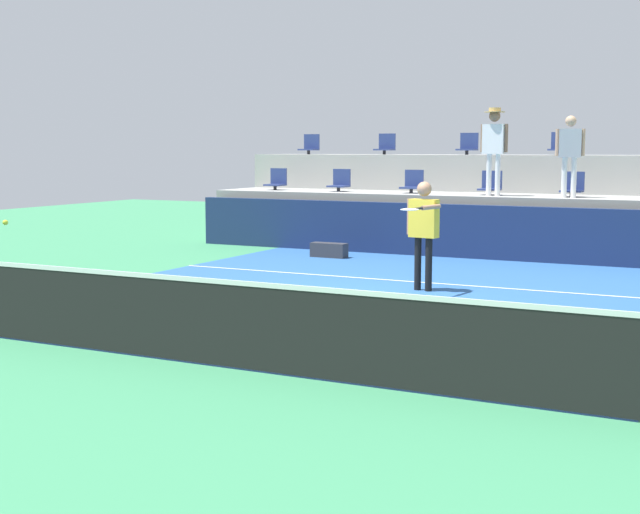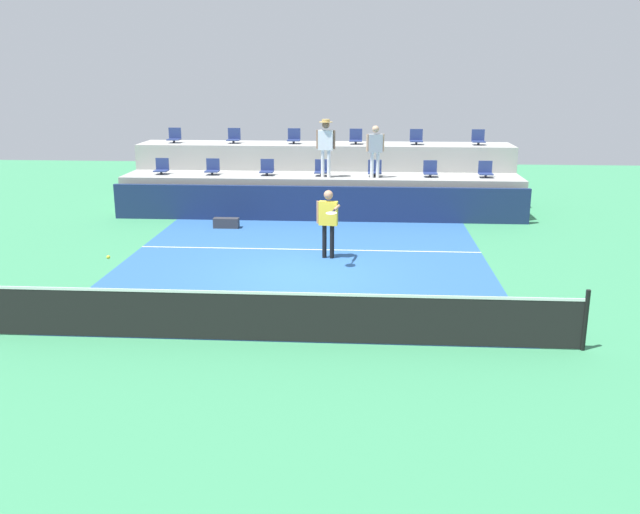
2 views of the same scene
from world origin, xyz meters
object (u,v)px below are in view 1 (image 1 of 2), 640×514
stadium_chair_upper_mid_left (468,146)px  equipment_bag (329,250)px  stadium_chair_upper_left (386,146)px  tennis_ball (5,222)px  stadium_chair_lower_left (340,182)px  spectator_with_hat (494,141)px  tennis_player (423,224)px  stadium_chair_lower_far_left (277,181)px  stadium_chair_upper_far_left (310,146)px  stadium_chair_lower_center (491,185)px  stadium_chair_lower_mid_right (573,186)px  stadium_chair_upper_mid_right (560,145)px  spectator_leaning_on_rail (570,149)px  stadium_chair_lower_mid_left (413,183)px

stadium_chair_upper_mid_left → equipment_bag: size_ratio=0.68×
stadium_chair_upper_left → tennis_ball: (0.04, -12.44, -1.00)m
stadium_chair_lower_left → spectator_with_hat: spectator_with_hat is taller
stadium_chair_upper_mid_left → tennis_player: bearing=-77.7°
spectator_with_hat → tennis_player: bearing=-85.8°
tennis_ball → equipment_bag: bearing=86.8°
stadium_chair_lower_far_left → equipment_bag: size_ratio=0.68×
stadium_chair_lower_left → tennis_ball: 10.65m
stadium_chair_upper_left → tennis_ball: 12.48m
stadium_chair_lower_left → spectator_with_hat: 3.90m
equipment_bag → stadium_chair_upper_left: bearing=96.8°
stadium_chair_upper_far_left → stadium_chair_upper_left: same height
stadium_chair_lower_center → stadium_chair_lower_mid_right: size_ratio=1.00×
tennis_player → tennis_ball: size_ratio=25.41×
stadium_chair_lower_far_left → tennis_player: bearing=-44.0°
stadium_chair_lower_mid_right → stadium_chair_upper_left: bearing=160.0°
stadium_chair_upper_mid_right → spectator_with_hat: 2.37m
stadium_chair_lower_far_left → spectator_leaning_on_rail: spectator_leaning_on_rail is taller
stadium_chair_lower_mid_left → stadium_chair_lower_mid_right: 3.53m
stadium_chair_lower_left → stadium_chair_lower_center: (3.61, 0.00, 0.00)m
stadium_chair_lower_mid_left → stadium_chair_upper_far_left: stadium_chair_upper_far_left is taller
stadium_chair_lower_left → stadium_chair_upper_mid_left: bearing=35.5°
stadium_chair_upper_mid_right → spectator_leaning_on_rail: size_ratio=0.31×
stadium_chair_upper_mid_right → tennis_ball: 13.18m
stadium_chair_upper_left → equipment_bag: size_ratio=0.68×
stadium_chair_lower_center → spectator_with_hat: spectator_with_hat is taller
stadium_chair_lower_center → spectator_leaning_on_rail: size_ratio=0.31×
stadium_chair_upper_far_left → tennis_ball: stadium_chair_upper_far_left is taller
stadium_chair_lower_mid_left → tennis_ball: 10.73m
stadium_chair_lower_center → spectator_leaning_on_rail: 1.94m
stadium_chair_lower_center → tennis_player: size_ratio=0.30×
stadium_chair_lower_left → stadium_chair_lower_mid_right: 5.34m
stadium_chair_lower_center → stadium_chair_upper_mid_left: bearing=121.1°
stadium_chair_upper_far_left → stadium_chair_lower_mid_left: bearing=-26.9°
equipment_bag → spectator_with_hat: bearing=35.0°
stadium_chair_lower_center → stadium_chair_upper_far_left: stadium_chair_upper_far_left is taller
stadium_chair_lower_center → equipment_bag: (-2.71, -2.40, -1.31)m
tennis_ball → stadium_chair_lower_center: bearing=73.4°
stadium_chair_lower_mid_left → stadium_chair_upper_mid_left: 2.11m
stadium_chair_upper_mid_left → stadium_chair_lower_left: bearing=-144.5°
stadium_chair_upper_mid_left → equipment_bag: 4.99m
stadium_chair_lower_mid_left → stadium_chair_upper_mid_left: bearing=68.6°
tennis_player → spectator_leaning_on_rail: 5.53m
tennis_player → stadium_chair_lower_mid_right: bearing=78.1°
stadium_chair_lower_mid_left → stadium_chair_lower_mid_right: same height
stadium_chair_upper_mid_right → tennis_ball: (-4.24, -12.44, -1.00)m
stadium_chair_lower_mid_right → tennis_player: bearing=-101.9°
stadium_chair_upper_left → tennis_player: (3.75, -7.45, -1.25)m
stadium_chair_upper_mid_left → stadium_chair_lower_center: bearing=-58.9°
stadium_chair_lower_left → stadium_chair_upper_far_left: bearing=133.8°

